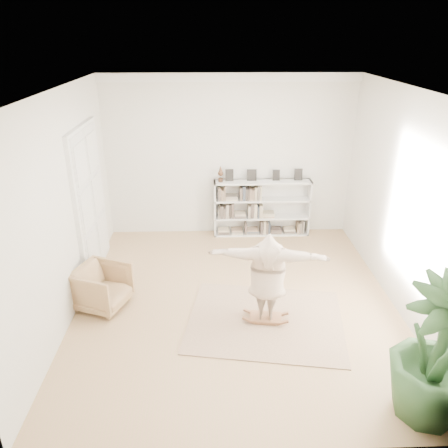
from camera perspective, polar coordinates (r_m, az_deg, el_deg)
name	(u,v)px	position (r m, az deg, el deg)	size (l,w,h in m)	color
floor	(236,302)	(7.83, 1.57, -10.12)	(6.00, 6.00, 0.00)	tan
room_shell	(230,77)	(9.46, 0.76, 18.64)	(6.00, 6.00, 6.00)	silver
doors	(90,203)	(8.64, -17.05, 2.63)	(0.09, 1.78, 2.92)	white
bookshelf	(262,208)	(10.09, 4.93, 2.04)	(2.20, 0.35, 1.64)	silver
armchair	(102,287)	(7.81, -15.64, -7.94)	(0.80, 0.83, 0.75)	tan
rug	(265,320)	(7.40, 5.43, -12.43)	(2.50, 2.00, 0.02)	tan
rocker_board	(266,318)	(7.37, 5.45, -12.06)	(0.56, 0.39, 0.11)	brown
person	(268,275)	(6.92, 5.71, -6.60)	(1.86, 0.50, 1.51)	#C5AA93
houseplant	(437,353)	(5.89, 26.06, -14.86)	(1.04, 1.04, 1.86)	#284A25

